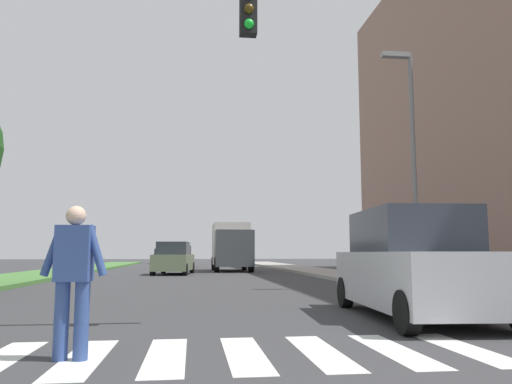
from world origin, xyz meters
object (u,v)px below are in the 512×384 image
suv_crossing (415,266)px  sedan_far_horizon (162,257)px  truck_box_delivery (231,246)px  sedan_midblock (174,259)px  pedestrian_performer (74,274)px  sedan_distant (182,257)px  street_lamp_right (410,145)px

suv_crossing → sedan_far_horizon: size_ratio=1.06×
truck_box_delivery → sedan_midblock: bearing=-126.9°
sedan_far_horizon → pedestrian_performer: bearing=-87.7°
pedestrian_performer → sedan_far_horizon: 51.83m
suv_crossing → sedan_distant: suv_crossing is taller
pedestrian_performer → truck_box_delivery: truck_box_delivery is taller
pedestrian_performer → sedan_midblock: sedan_midblock is taller
street_lamp_right → sedan_distant: (-7.72, 26.86, -3.78)m
sedan_far_horizon → sedan_midblock: bearing=-85.4°
sedan_midblock → sedan_distant: sedan_midblock is taller
suv_crossing → sedan_midblock: suv_crossing is taller
suv_crossing → street_lamp_right: bearing=65.2°
truck_box_delivery → sedan_distant: bearing=110.9°
suv_crossing → truck_box_delivery: (-1.52, 24.01, 0.70)m
truck_box_delivery → pedestrian_performer: bearing=-98.1°
street_lamp_right → sedan_midblock: (-7.86, 13.24, -3.78)m
suv_crossing → truck_box_delivery: size_ratio=0.76×
sedan_midblock → truck_box_delivery: bearing=53.1°
pedestrian_performer → sedan_distant: size_ratio=0.38×
suv_crossing → pedestrian_performer: bearing=-150.9°
sedan_distant → sedan_far_horizon: (-2.53, 15.88, -0.04)m
sedan_midblock → truck_box_delivery: size_ratio=0.72×
sedan_midblock → sedan_distant: 13.63m
suv_crossing → truck_box_delivery: bearing=93.6°
street_lamp_right → truck_box_delivery: 18.70m
sedan_distant → truck_box_delivery: 9.57m
sedan_distant → sedan_far_horizon: bearing=99.1°
pedestrian_performer → suv_crossing: (5.34, 2.98, -0.00)m
street_lamp_right → suv_crossing: size_ratio=1.59×
sedan_midblock → sedan_distant: bearing=89.4°
sedan_far_horizon → suv_crossing: bearing=-81.3°
street_lamp_right → sedan_far_horizon: 44.12m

